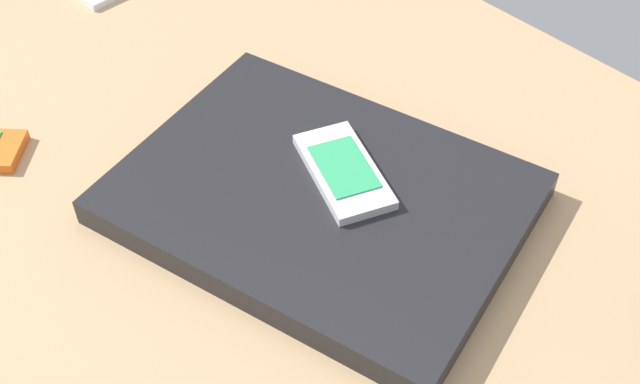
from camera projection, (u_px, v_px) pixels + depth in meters
The scene contains 3 objects.
desk_surface at pixel (273, 242), 66.84cm from camera, with size 120.00×80.00×3.00cm, color tan.
laptop_closed at pixel (320, 198), 66.56cm from camera, with size 32.55×24.26×2.51cm, color black.
cell_phone_on_laptop at pixel (344, 171), 66.39cm from camera, with size 11.83×8.67×1.02cm.
Camera 1 is at (-34.77, 26.45, 52.42)cm, focal length 44.50 mm.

